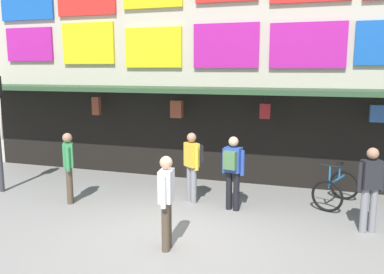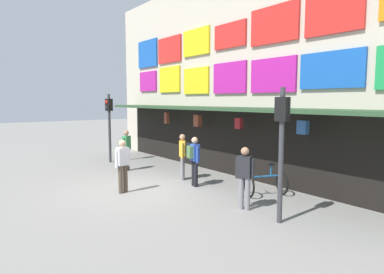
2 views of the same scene
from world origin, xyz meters
The scene contains 10 objects.
ground_plane centered at (0.00, 0.00, 0.00)m, with size 80.00×80.00×0.00m, color gray.
shopfront centered at (0.00, 4.57, 3.96)m, with size 18.00×2.60×8.00m.
traffic_light_near centered at (-5.28, 1.27, 2.14)m, with size 0.33×0.35×3.20m.
traffic_light_far centered at (4.67, 1.29, 2.14)m, with size 0.33×0.35×3.20m.
bicycle_parked centered at (2.93, 2.77, 0.39)m, with size 1.10×1.34×1.05m.
pedestrian_in_blue centered at (-3.08, 1.07, 0.95)m, with size 0.38×0.46×1.68m.
pedestrian_in_yellow centered at (-0.32, 2.00, 0.98)m, with size 0.48×0.47×1.68m.
pedestrian_in_purple centered at (0.02, -0.56, 0.95)m, with size 0.27×0.53×1.68m.
pedestrian_in_black centered at (0.70, 1.73, 0.98)m, with size 0.52×0.41×1.68m.
pedestrian_in_white centered at (3.47, 1.31, 0.95)m, with size 0.50×0.34×1.68m.
Camera 2 is at (9.71, -5.06, 2.90)m, focal length 31.78 mm.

